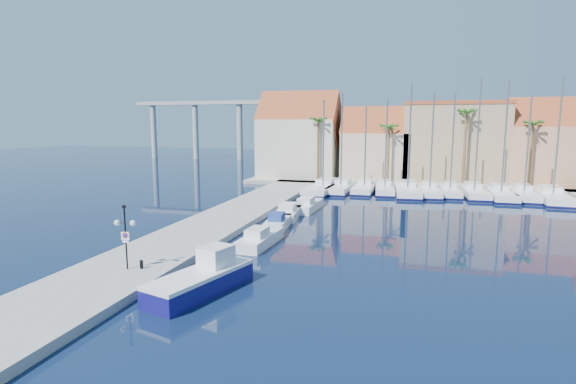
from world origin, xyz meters
name	(u,v)px	position (x,y,z in m)	size (l,w,h in m)	color
ground	(269,288)	(0.00, 0.00, 0.00)	(260.00, 260.00, 0.00)	black
quay_west	(219,222)	(-9.00, 13.50, 0.25)	(6.00, 77.00, 0.50)	gray
shore_north	(430,182)	(10.00, 48.00, 0.25)	(54.00, 16.00, 0.50)	gray
lamp_post	(125,227)	(-8.48, -0.53, 2.99)	(1.28, 0.50, 3.80)	black
bollard	(141,264)	(-7.74, -0.23, 0.75)	(0.20, 0.20, 0.50)	black
fishing_boat	(203,278)	(-3.20, -1.47, 0.75)	(3.88, 6.78, 2.25)	navy
motorboat_west_0	(260,238)	(-3.33, 8.17, 0.51)	(2.07, 5.69, 1.40)	white
motorboat_west_1	(278,222)	(-3.64, 13.78, 0.51)	(2.09, 5.25, 1.40)	white
motorboat_west_2	(289,212)	(-3.98, 18.51, 0.51)	(2.53, 6.38, 1.40)	white
motorboat_west_3	(307,205)	(-3.03, 22.43, 0.51)	(2.18, 6.20, 1.40)	white
sailboat_0	(324,187)	(-3.75, 35.40, 0.56)	(3.87, 11.75, 11.88)	white
sailboat_1	(342,187)	(-1.56, 36.09, 0.59)	(3.01, 10.11, 12.84)	white
sailboat_2	(365,188)	(1.42, 36.65, 0.57)	(2.65, 9.46, 11.05)	white
sailboat_3	(385,189)	(3.99, 36.26, 0.60)	(3.04, 8.90, 11.97)	white
sailboat_4	(407,190)	(6.82, 36.15, 0.58)	(3.68, 11.31, 13.77)	white
sailboat_5	(429,190)	(9.50, 36.01, 0.60)	(2.89, 9.27, 12.58)	white
sailboat_6	(450,191)	(11.95, 36.51, 0.62)	(2.45, 8.58, 12.75)	white
sailboat_7	(473,191)	(14.75, 36.62, 0.61)	(2.99, 9.96, 14.26)	white
sailboat_8	(500,193)	(17.63, 35.76, 0.60)	(2.68, 10.06, 13.86)	white
sailboat_9	(523,194)	(20.27, 36.33, 0.58)	(3.31, 10.09, 12.04)	white
sailboat_10	(552,196)	(23.10, 35.54, 0.58)	(3.86, 11.71, 14.13)	white
building_0	(300,139)	(-10.00, 47.00, 6.52)	(12.30, 9.00, 13.50)	beige
building_1	(377,148)	(2.00, 47.00, 5.30)	(10.30, 8.00, 11.00)	#CBB28F
building_2	(453,142)	(13.00, 48.00, 6.26)	(14.20, 10.20, 11.50)	tan
building_3	(546,146)	(25.00, 47.00, 5.86)	(10.30, 8.00, 12.00)	tan
palm_0	(318,122)	(-6.00, 42.00, 9.08)	(2.60, 2.60, 10.15)	brown
palm_1	(389,129)	(4.00, 42.00, 8.14)	(2.60, 2.60, 9.15)	brown
palm_2	(467,115)	(14.00, 42.00, 10.02)	(2.60, 2.60, 11.15)	brown
palm_3	(533,126)	(22.00, 42.00, 8.61)	(2.60, 2.60, 9.65)	brown
viaduct	(220,118)	(-39.07, 82.00, 10.25)	(48.00, 2.20, 14.45)	#9E9E99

